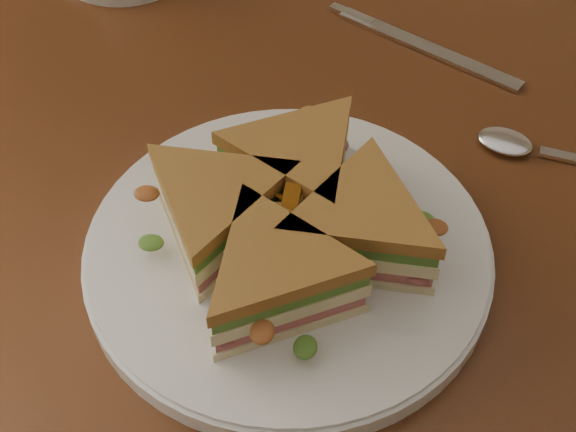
# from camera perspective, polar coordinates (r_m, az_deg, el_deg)

# --- Properties ---
(table) EXTENTS (1.20, 0.80, 0.75)m
(table) POSITION_cam_1_polar(r_m,az_deg,el_deg) (0.73, 6.44, -4.61)
(table) COLOR #3A1C0D
(table) RESTS_ON ground
(plate) EXTENTS (0.31, 0.31, 0.02)m
(plate) POSITION_cam_1_polar(r_m,az_deg,el_deg) (0.61, 0.00, -2.61)
(plate) COLOR white
(plate) RESTS_ON table
(sandwich_wedges) EXTENTS (0.26, 0.26, 0.06)m
(sandwich_wedges) POSITION_cam_1_polar(r_m,az_deg,el_deg) (0.58, 0.00, -0.33)
(sandwich_wedges) COLOR beige
(sandwich_wedges) RESTS_ON plate
(crisps_mound) EXTENTS (0.09, 0.09, 0.05)m
(crisps_mound) POSITION_cam_1_polar(r_m,az_deg,el_deg) (0.58, -0.00, -0.58)
(crisps_mound) COLOR orange
(crisps_mound) RESTS_ON plate
(spoon) EXTENTS (0.18, 0.04, 0.01)m
(spoon) POSITION_cam_1_polar(r_m,az_deg,el_deg) (0.72, 16.94, 4.62)
(spoon) COLOR silver
(spoon) RESTS_ON table
(knife) EXTENTS (0.21, 0.06, 0.00)m
(knife) POSITION_cam_1_polar(r_m,az_deg,el_deg) (0.82, 9.00, 12.04)
(knife) COLOR silver
(knife) RESTS_ON table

